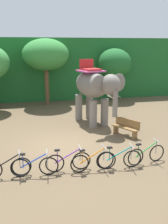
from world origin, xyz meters
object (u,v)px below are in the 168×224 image
tree_center_right (46,55)px  bike_teal (119,159)px  bike_orange (92,161)px  elephant (94,88)px  bike_blue (35,166)px  wooden_bench (126,127)px  bike_green (146,154)px  tree_left (114,64)px  bike_black (7,168)px  bike_purple (68,161)px

tree_center_right → bike_teal: (1.99, -11.14, -3.49)m
bike_orange → tree_center_right: bearing=94.8°
elephant → bike_blue: 6.74m
tree_center_right → bike_blue: (-1.19, -11.06, -3.49)m
elephant → wooden_bench: size_ratio=2.85×
tree_center_right → wooden_bench: tree_center_right is taller
bike_green → wooden_bench: bike_green is taller
tree_left → bike_black: tree_left is taller
bike_blue → bike_orange: bearing=-1.6°
bike_teal → elephant: bearing=85.8°
bike_orange → bike_green: bearing=3.1°
tree_left → bike_blue: (-6.91, -11.65, -2.71)m
tree_left → wooden_bench: size_ratio=2.92×
bike_teal → bike_black: bearing=177.6°
tree_center_right → elephant: size_ratio=1.20×
tree_center_right → bike_purple: (0.05, -10.94, -3.49)m
tree_center_right → tree_left: size_ratio=1.17×
bike_purple → wooden_bench: bearing=41.0°
elephant → bike_black: 7.23m
bike_orange → bike_green: same height
elephant → bike_orange: 5.95m
elephant → bike_green: elephant is taller
bike_green → tree_left: bearing=77.5°
tree_center_right → bike_orange: size_ratio=2.99×
bike_green → bike_black: bearing=179.7°
elephant → bike_purple: bearing=-113.9°
bike_blue → tree_center_right: bearing=83.9°
tree_left → bike_green: 12.17m
tree_left → bike_blue: 13.81m
tree_center_right → wooden_bench: bearing=-65.9°
bike_purple → wooden_bench: 4.63m
bike_black → bike_green: same height
tree_left → bike_blue: bearing=-120.7°
bike_purple → tree_left: bearing=63.8°
tree_center_right → bike_black: (-2.14, -10.97, -3.49)m
tree_center_right → bike_teal: tree_center_right is taller
elephant → bike_purple: size_ratio=2.48×
bike_blue → bike_purple: (1.23, 0.12, 0.00)m
bike_black → bike_blue: size_ratio=1.00×
bike_blue → bike_purple: bearing=5.6°
tree_center_right → bike_purple: 11.48m
tree_center_right → bike_purple: tree_center_right is taller
bike_purple → elephant: bearing=66.1°
elephant → bike_teal: 5.81m
wooden_bench → bike_blue: bearing=-146.2°
tree_center_right → bike_black: size_ratio=2.99×
bike_blue → bike_purple: same height
bike_black → bike_purple: bearing=0.8°
bike_teal → wooden_bench: (1.55, 3.25, 0.09)m
wooden_bench → bike_teal: bearing=-115.6°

